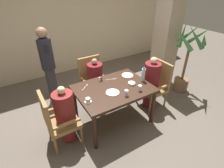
{
  "coord_description": "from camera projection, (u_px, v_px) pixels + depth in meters",
  "views": [
    {
      "loc": [
        -1.38,
        -2.21,
        2.42
      ],
      "look_at": [
        0.0,
        0.05,
        0.8
      ],
      "focal_mm": 28.0,
      "sensor_mm": 36.0,
      "label": 1
    }
  ],
  "objects": [
    {
      "name": "teacup_with_saucer",
      "position": [
        88.0,
        100.0,
        2.72
      ],
      "size": [
        0.11,
        0.11,
        0.07
      ],
      "color": "white",
      "rests_on": "dining_table"
    },
    {
      "name": "fork_beside_plate",
      "position": [
        85.0,
        87.0,
        3.12
      ],
      "size": [
        0.17,
        0.15,
        0.0
      ],
      "color": "silver",
      "rests_on": "dining_table"
    },
    {
      "name": "chair_far_side",
      "position": [
        92.0,
        79.0,
        3.87
      ],
      "size": [
        0.5,
        0.5,
        0.97
      ],
      "color": "olive",
      "rests_on": "ground_plane"
    },
    {
      "name": "plate_main_left",
      "position": [
        113.0,
        92.0,
        2.95
      ],
      "size": [
        0.23,
        0.23,
        0.01
      ],
      "color": "white",
      "rests_on": "dining_table"
    },
    {
      "name": "ground_plane",
      "position": [
        113.0,
        119.0,
        3.48
      ],
      "size": [
        16.0,
        16.0,
        0.0
      ],
      "primitive_type": "plane",
      "color": "#60564C"
    },
    {
      "name": "salt_shaker",
      "position": [
        100.0,
        79.0,
        3.26
      ],
      "size": [
        0.03,
        0.03,
        0.08
      ],
      "color": "white",
      "rests_on": "dining_table"
    },
    {
      "name": "dining_table",
      "position": [
        113.0,
        92.0,
        3.14
      ],
      "size": [
        1.32,
        0.98,
        0.75
      ],
      "color": "#331E14",
      "rests_on": "ground_plane"
    },
    {
      "name": "pepper_shaker",
      "position": [
        101.0,
        79.0,
        3.28
      ],
      "size": [
        0.03,
        0.03,
        0.08
      ],
      "color": "#4C3D2D",
      "rests_on": "dining_table"
    },
    {
      "name": "glass_tall_near",
      "position": [
        126.0,
        93.0,
        2.86
      ],
      "size": [
        0.07,
        0.07,
        0.1
      ],
      "color": "silver",
      "rests_on": "dining_table"
    },
    {
      "name": "wall_back",
      "position": [
        63.0,
        22.0,
        4.62
      ],
      "size": [
        8.0,
        0.06,
        2.8
      ],
      "color": "beige",
      "rests_on": "ground_plane"
    },
    {
      "name": "standing_host",
      "position": [
        48.0,
        64.0,
        3.65
      ],
      "size": [
        0.28,
        0.31,
        1.63
      ],
      "color": "#2D2D33",
      "rests_on": "ground_plane"
    },
    {
      "name": "chair_right_side",
      "position": [
        156.0,
        83.0,
        3.69
      ],
      "size": [
        0.5,
        0.5,
        0.97
      ],
      "color": "olive",
      "rests_on": "ground_plane"
    },
    {
      "name": "diner_in_left_chair",
      "position": [
        65.0,
        114.0,
        2.8
      ],
      "size": [
        0.32,
        0.32,
        1.07
      ],
      "color": "maroon",
      "rests_on": "ground_plane"
    },
    {
      "name": "bowl_small",
      "position": [
        132.0,
        83.0,
        3.18
      ],
      "size": [
        0.13,
        0.13,
        0.04
      ],
      "color": "white",
      "rests_on": "dining_table"
    },
    {
      "name": "potted_palm",
      "position": [
        186.0,
        62.0,
        4.0
      ],
      "size": [
        0.69,
        0.73,
        1.65
      ],
      "color": "brown",
      "rests_on": "ground_plane"
    },
    {
      "name": "plate_main_right",
      "position": [
        127.0,
        75.0,
        3.47
      ],
      "size": [
        0.23,
        0.23,
        0.01
      ],
      "color": "white",
      "rests_on": "dining_table"
    },
    {
      "name": "knife_beside_plate",
      "position": [
        111.0,
        79.0,
        3.34
      ],
      "size": [
        0.21,
        0.07,
        0.0
      ],
      "color": "silver",
      "rests_on": "dining_table"
    },
    {
      "name": "pillar_stone",
      "position": [
        167.0,
        31.0,
        4.1
      ],
      "size": [
        0.46,
        0.46,
        2.7
      ],
      "color": "tan",
      "rests_on": "ground_plane"
    },
    {
      "name": "chair_left_side",
      "position": [
        57.0,
        119.0,
        2.75
      ],
      "size": [
        0.5,
        0.5,
        0.97
      ],
      "color": "olive",
      "rests_on": "ground_plane"
    },
    {
      "name": "glass_tall_mid",
      "position": [
        140.0,
        88.0,
        2.99
      ],
      "size": [
        0.07,
        0.07,
        0.1
      ],
      "color": "silver",
      "rests_on": "dining_table"
    },
    {
      "name": "water_bottle",
      "position": [
        143.0,
        75.0,
        3.24
      ],
      "size": [
        0.07,
        0.07,
        0.28
      ],
      "color": "#A3C6DB",
      "rests_on": "dining_table"
    },
    {
      "name": "diner_in_far_chair",
      "position": [
        95.0,
        80.0,
        3.74
      ],
      "size": [
        0.32,
        0.32,
        1.03
      ],
      "color": "maroon",
      "rests_on": "ground_plane"
    },
    {
      "name": "diner_in_right_chair",
      "position": [
        151.0,
        82.0,
        3.58
      ],
      "size": [
        0.32,
        0.32,
        1.13
      ],
      "color": "maroon",
      "rests_on": "ground_plane"
    }
  ]
}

